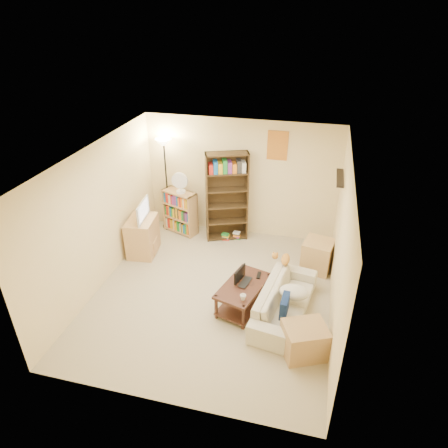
% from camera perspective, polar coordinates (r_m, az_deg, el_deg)
% --- Properties ---
extents(room, '(4.50, 4.54, 2.52)m').
position_cam_1_polar(room, '(6.21, -1.81, 1.86)').
color(room, beige).
rests_on(room, ground).
extents(sofa, '(2.00, 1.24, 0.52)m').
position_cam_1_polar(sofa, '(6.61, 8.66, -10.82)').
color(sofa, beige).
rests_on(sofa, ground).
extents(navy_pillow, '(0.12, 0.35, 0.31)m').
position_cam_1_polar(navy_pillow, '(6.15, 8.65, -11.47)').
color(navy_pillow, navy).
rests_on(navy_pillow, sofa).
extents(cream_blanket, '(0.48, 0.34, 0.21)m').
position_cam_1_polar(cream_blanket, '(6.50, 9.99, -9.58)').
color(cream_blanket, beige).
rests_on(cream_blanket, sofa).
extents(tabby_cat, '(0.41, 0.19, 0.14)m').
position_cam_1_polar(tabby_cat, '(6.98, 8.52, -4.92)').
color(tabby_cat, orange).
rests_on(tabby_cat, sofa).
extents(coffee_table, '(0.83, 1.15, 0.46)m').
position_cam_1_polar(coffee_table, '(6.64, 2.73, -9.72)').
color(coffee_table, '#46261B').
rests_on(coffee_table, ground).
extents(laptop, '(0.41, 0.34, 0.03)m').
position_cam_1_polar(laptop, '(6.56, 3.41, -8.43)').
color(laptop, black).
rests_on(laptop, coffee_table).
extents(laptop_screen, '(0.11, 0.33, 0.23)m').
position_cam_1_polar(laptop_screen, '(6.54, 2.27, -7.18)').
color(laptop_screen, white).
rests_on(laptop_screen, laptop).
extents(mug, '(0.12, 0.12, 0.09)m').
position_cam_1_polar(mug, '(6.23, 2.72, -10.42)').
color(mug, white).
rests_on(mug, coffee_table).
extents(tv_remote, '(0.06, 0.18, 0.02)m').
position_cam_1_polar(tv_remote, '(6.75, 5.00, -7.30)').
color(tv_remote, black).
rests_on(tv_remote, coffee_table).
extents(tv_stand, '(0.58, 0.76, 0.76)m').
position_cam_1_polar(tv_stand, '(8.12, -11.56, -1.71)').
color(tv_stand, tan).
rests_on(tv_stand, ground).
extents(television, '(0.69, 0.24, 0.38)m').
position_cam_1_polar(television, '(7.84, -11.97, 1.87)').
color(television, black).
rests_on(television, tv_stand).
extents(tall_bookshelf, '(0.90, 0.57, 1.91)m').
position_cam_1_polar(tall_bookshelf, '(8.17, 0.41, 4.14)').
color(tall_bookshelf, '#3E2D18').
rests_on(tall_bookshelf, ground).
extents(short_bookshelf, '(0.81, 0.55, 0.96)m').
position_cam_1_polar(short_bookshelf, '(8.69, -6.28, 1.71)').
color(short_bookshelf, tan).
rests_on(short_bookshelf, ground).
extents(desk_fan, '(0.34, 0.19, 0.45)m').
position_cam_1_polar(desk_fan, '(8.33, -6.31, 5.90)').
color(desk_fan, white).
rests_on(desk_fan, short_bookshelf).
extents(floor_lamp, '(0.35, 0.35, 2.04)m').
position_cam_1_polar(floor_lamp, '(8.46, -8.46, 9.28)').
color(floor_lamp, black).
rests_on(floor_lamp, ground).
extents(side_table, '(0.62, 0.62, 0.60)m').
position_cam_1_polar(side_table, '(7.72, 13.20, -4.40)').
color(side_table, tan).
rests_on(side_table, ground).
extents(end_cabinet, '(0.74, 0.69, 0.49)m').
position_cam_1_polar(end_cabinet, '(6.04, 11.42, -15.96)').
color(end_cabinet, tan).
rests_on(end_cabinet, ground).
extents(book_stacks, '(0.39, 0.21, 0.17)m').
position_cam_1_polar(book_stacks, '(8.55, 1.13, -1.70)').
color(book_stacks, red).
rests_on(book_stacks, ground).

